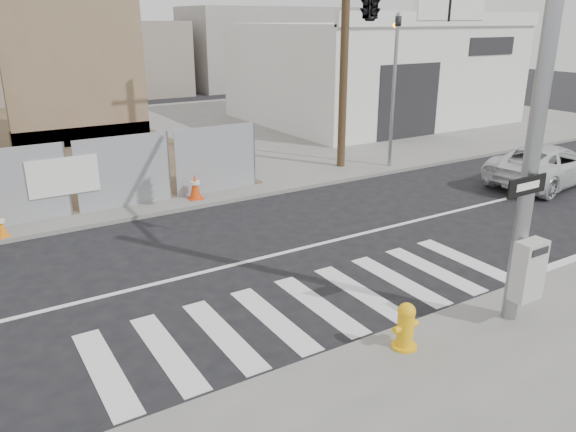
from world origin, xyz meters
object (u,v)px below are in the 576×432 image
signal_pole (418,38)px  suv (547,164)px  auto_shop (372,72)px  traffic_cone_d (195,187)px  traffic_cone_c (0,225)px  fire_hydrant (406,326)px

signal_pole → suv: signal_pole is taller
auto_shop → traffic_cone_d: auto_shop is taller
signal_pole → auto_shop: bearing=52.5°
signal_pole → traffic_cone_d: signal_pole is taller
traffic_cone_c → traffic_cone_d: 5.22m
auto_shop → fire_hydrant: size_ratio=15.26×
suv → signal_pole: bearing=98.9°
fire_hydrant → traffic_cone_c: size_ratio=1.28×
signal_pole → traffic_cone_c: 10.49m
auto_shop → traffic_cone_c: (-18.70, -8.75, -2.11)m
traffic_cone_d → fire_hydrant: bearing=-91.6°
suv → traffic_cone_c: suv is taller
auto_shop → traffic_cone_c: 20.75m
auto_shop → traffic_cone_d: (-13.49, -8.37, -2.05)m
auto_shop → traffic_cone_c: bearing=-154.9°
signal_pole → traffic_cone_c: signal_pole is taller
signal_pole → suv: bearing=16.2°
signal_pole → traffic_cone_d: 8.15m
fire_hydrant → suv: (10.81, 4.99, 0.15)m
suv → traffic_cone_d: suv is taller
suv → traffic_cone_d: bearing=61.2°
signal_pole → fire_hydrant: size_ratio=8.90×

